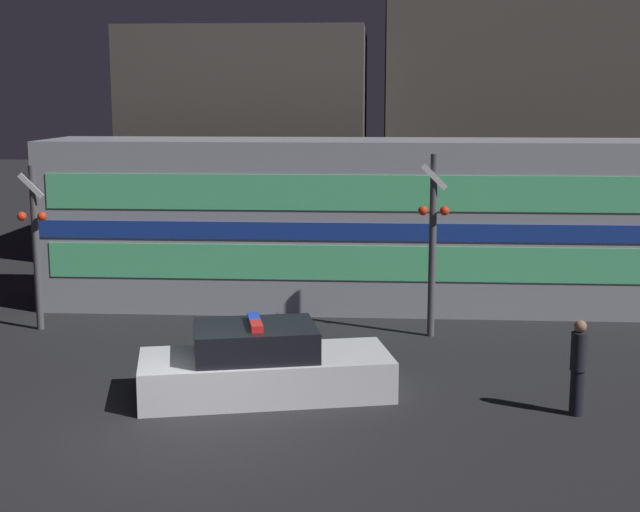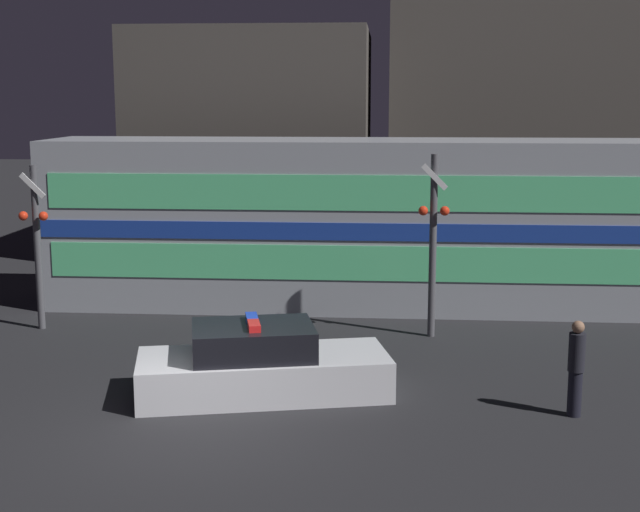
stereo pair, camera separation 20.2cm
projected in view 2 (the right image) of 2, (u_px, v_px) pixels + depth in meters
name	position (u px, v px, depth m)	size (l,w,h in m)	color
ground_plane	(198.00, 432.00, 14.05)	(120.00, 120.00, 0.00)	black
train	(360.00, 223.00, 22.29)	(15.61, 2.91, 4.16)	#999EA5
police_car	(261.00, 366.00, 15.70)	(4.67, 2.67, 1.39)	silver
pedestrian	(576.00, 367.00, 14.60)	(0.27, 0.27, 1.62)	black
crossing_signal_near	(433.00, 240.00, 19.25)	(0.67, 0.33, 4.01)	#4C4C51
crossing_signal_far	(37.00, 242.00, 19.93)	(0.67, 0.33, 3.72)	#4C4C51
building_left	(257.00, 146.00, 29.12)	(7.30, 6.69, 7.26)	#47423D
building_center	(531.00, 118.00, 30.63)	(9.74, 6.91, 8.99)	#47423D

